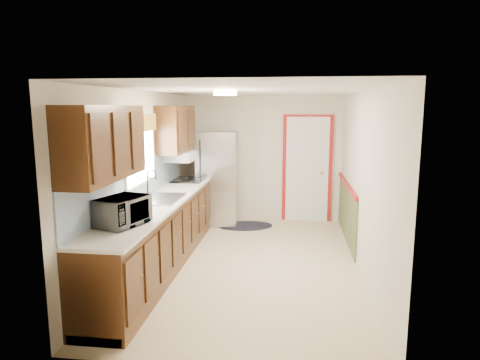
# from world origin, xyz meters

# --- Properties ---
(room_shell) EXTENTS (3.20, 5.20, 2.52)m
(room_shell) POSITION_xyz_m (0.00, 0.00, 1.20)
(room_shell) COLOR beige
(room_shell) RESTS_ON ground
(kitchen_run) EXTENTS (0.63, 4.00, 2.20)m
(kitchen_run) POSITION_xyz_m (-1.24, -0.29, 0.81)
(kitchen_run) COLOR #381E0C
(kitchen_run) RESTS_ON ground
(back_wall_trim) EXTENTS (1.12, 2.30, 2.08)m
(back_wall_trim) POSITION_xyz_m (0.99, 2.21, 0.89)
(back_wall_trim) COLOR maroon
(back_wall_trim) RESTS_ON ground
(ceiling_fixture) EXTENTS (0.30, 0.30, 0.06)m
(ceiling_fixture) POSITION_xyz_m (-0.30, -0.20, 2.36)
(ceiling_fixture) COLOR #FFD88C
(ceiling_fixture) RESTS_ON room_shell
(microwave) EXTENTS (0.45, 0.61, 0.37)m
(microwave) POSITION_xyz_m (-1.20, -1.50, 1.13)
(microwave) COLOR white
(microwave) RESTS_ON kitchen_run
(refrigerator) EXTENTS (0.76, 0.75, 1.74)m
(refrigerator) POSITION_xyz_m (-0.82, 2.05, 0.87)
(refrigerator) COLOR #B7B7BC
(refrigerator) RESTS_ON ground
(rug) EXTENTS (1.13, 0.85, 0.01)m
(rug) POSITION_xyz_m (-0.27, 1.90, 0.01)
(rug) COLOR black
(rug) RESTS_ON ground
(cooktop) EXTENTS (0.51, 0.62, 0.02)m
(cooktop) POSITION_xyz_m (-1.19, 1.33, 0.95)
(cooktop) COLOR black
(cooktop) RESTS_ON kitchen_run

